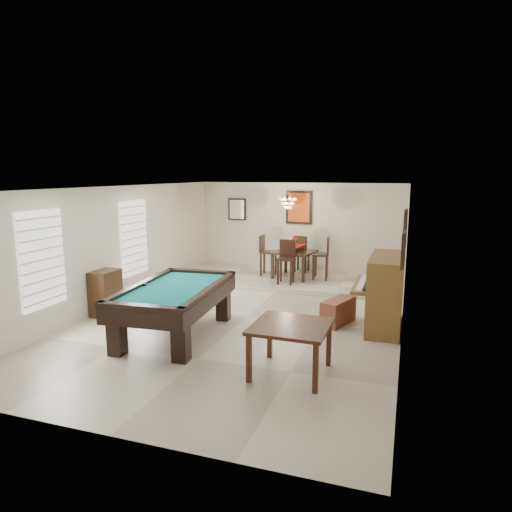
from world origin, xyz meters
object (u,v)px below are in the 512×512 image
Objects in this scene: flower_vase at (294,242)px; dining_chair_east at (320,258)px; square_table at (291,349)px; upright_piano at (377,292)px; dining_table at (294,262)px; dining_chair_west at (268,255)px; chandelier at (288,199)px; piano_bench at (338,311)px; apothecary_chest at (106,293)px; dining_chair_south at (286,262)px; pool_table at (176,312)px; dining_chair_north at (302,253)px.

flower_vase is 0.81m from dining_chair_east.
upright_piano reaches higher than square_table.
dining_chair_west is at bearing 178.03° from dining_table.
square_table is at bearing -74.69° from chandelier.
piano_bench is 0.94× the size of apothecary_chest.
flower_vase is at bearing 54.12° from apothecary_chest.
dining_chair_south is at bearing 105.77° from square_table.
dining_chair_north is (1.04, 5.45, 0.20)m from pool_table.
upright_piano is at bearing -47.36° from dining_chair_south.
upright_piano is at bearing 124.50° from dining_chair_north.
piano_bench is (0.32, 2.47, -0.13)m from square_table.
flower_vase is at bearing 84.66° from dining_chair_south.
dining_table is 0.97× the size of dining_chair_north.
dining_chair_east is at bearing 65.39° from pool_table.
dining_chair_south is at bearing 135.79° from upright_piano.
apothecary_chest is (-4.59, -0.96, 0.22)m from piano_bench.
dining_chair_east is (0.67, -0.76, 0.05)m from dining_chair_north.
dining_chair_north is 1.06m from dining_chair_west.
dining_table is at bearing 90.87° from dining_chair_north.
apothecary_chest reaches higher than piano_bench.
dining_chair_north is at bearing 121.16° from upright_piano.
upright_piano is at bearing -52.58° from dining_table.
dining_chair_east reaches higher than dining_chair_south.
square_table is at bearing -19.38° from apothecary_chest.
upright_piano is (1.01, 2.51, 0.31)m from square_table.
dining_table is 3.83× the size of flower_vase.
piano_bench is 4.04m from chandelier.
pool_table is 4.84m from flower_vase.
flower_vase is at bearing 90.87° from dining_chair_north.
dining_chair_east reaches higher than square_table.
upright_piano is 1.50× the size of dining_chair_south.
piano_bench is 4.70m from apothecary_chest.
dining_chair_west is 0.97× the size of dining_chair_east.
chandelier reaches higher than apothecary_chest.
pool_table is 4.73m from dining_chair_west.
square_table is 1.79× the size of chandelier.
pool_table is at bearing -102.15° from flower_vase.
dining_chair_west is at bearing 127.19° from piano_bench.
piano_bench is 4.21m from dining_chair_north.
dining_chair_north is at bearing 101.59° from square_table.
flower_vase is 0.25× the size of dining_chair_north.
dining_chair_north is at bearing 74.65° from pool_table.
apothecary_chest is at bearing -168.16° from piano_bench.
chandelier is at bearing 75.18° from pool_table.
square_table is at bearing -0.50° from dining_chair_east.
upright_piano is 1.50× the size of dining_chair_west.
piano_bench is 3.28m from dining_chair_east.
dining_chair_south is 1.05m from dining_chair_east.
chandelier is (-1.50, 5.50, 1.83)m from square_table.
dining_table is 1.67× the size of chandelier.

